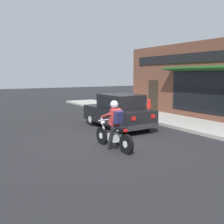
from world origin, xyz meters
The scene contains 6 objects.
ground_plane centered at (0.00, 0.00, 0.00)m, with size 80.00×80.00×0.00m, color black.
sidewalk_curb centered at (4.82, 3.00, 0.07)m, with size 2.60×22.00×0.14m, color #9E9B93.
storefront_building centered at (6.35, 2.40, 2.11)m, with size 1.25×9.96×4.20m.
motorcycle_with_rider centered at (-0.50, -0.73, 0.68)m, with size 0.58×2.02×1.62m.
car_hatchback centered at (1.49, 2.10, 0.77)m, with size 1.77×3.83×1.57m.
fire_hydrant centered at (4.77, 3.94, 0.57)m, with size 0.36×0.24×0.88m.
Camera 1 is at (-4.92, -7.96, 2.45)m, focal length 42.00 mm.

